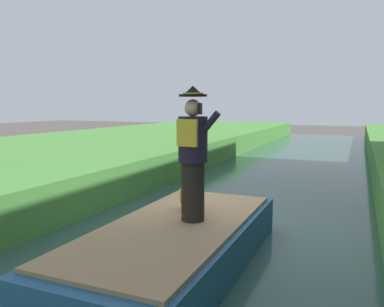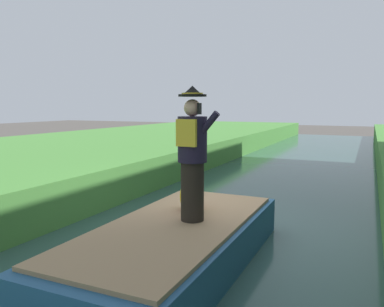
% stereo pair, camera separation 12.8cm
% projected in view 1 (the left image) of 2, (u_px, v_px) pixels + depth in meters
% --- Properties ---
extents(ground_plane, '(80.00, 80.00, 0.00)m').
position_uv_depth(ground_plane, '(215.00, 237.00, 6.74)').
color(ground_plane, '#4C4742').
extents(canal_water, '(5.24, 48.00, 0.10)m').
position_uv_depth(canal_water, '(215.00, 234.00, 6.73)').
color(canal_water, '#2D4C47').
rests_on(canal_water, ground).
extents(boat, '(1.82, 4.21, 0.61)m').
position_uv_depth(boat, '(176.00, 245.00, 5.24)').
color(boat, '#23517A').
rests_on(boat, canal_water).
extents(person_pirate, '(0.61, 0.42, 1.85)m').
position_uv_depth(person_pirate, '(193.00, 154.00, 5.23)').
color(person_pirate, black).
rests_on(person_pirate, boat).
extents(parrot_plush, '(0.36, 0.35, 0.57)m').
position_uv_depth(parrot_plush, '(191.00, 194.00, 5.88)').
color(parrot_plush, red).
rests_on(parrot_plush, boat).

